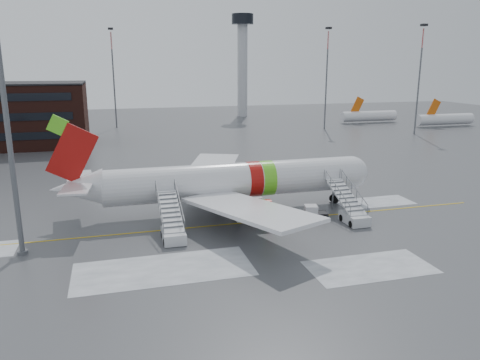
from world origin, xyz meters
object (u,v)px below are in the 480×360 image
object	(u,v)px
airstair_aft	(172,227)
light_mast_near	(6,112)
pushback_tug	(314,213)
airstair_fwd	(351,211)
airliner	(227,181)

from	to	relation	value
airstair_aft	light_mast_near	world-z (taller)	light_mast_near
airstair_aft	light_mast_near	bearing A→B (deg)	-178.76
pushback_tug	light_mast_near	world-z (taller)	light_mast_near
airstair_aft	pushback_tug	distance (m)	15.09
airstair_aft	pushback_tug	world-z (taller)	airstair_aft
airstair_fwd	pushback_tug	world-z (taller)	airstair_fwd
airstair_fwd	light_mast_near	distance (m)	33.20
airliner	airstair_aft	distance (m)	9.75
light_mast_near	airstair_aft	bearing A→B (deg)	1.24
airliner	airstair_aft	xyz separation A→B (m)	(-6.84, -6.54, -2.35)
airliner	airstair_fwd	size ratio (longest dim) A/B	4.55
airliner	light_mast_near	xyz separation A→B (m)	(-19.72, -6.81, 8.71)
pushback_tug	light_mast_near	bearing A→B (deg)	-175.99
airstair_fwd	pushback_tug	bearing A→B (deg)	153.98
airstair_aft	light_mast_near	size ratio (longest dim) A/B	0.33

